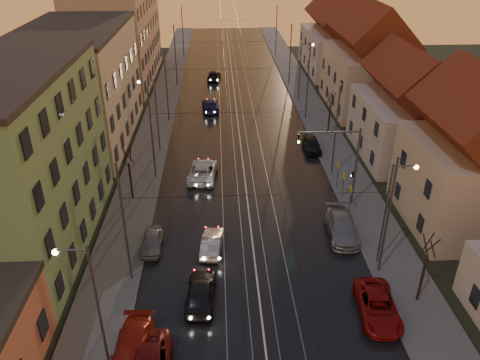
{
  "coord_description": "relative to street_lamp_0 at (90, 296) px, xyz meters",
  "views": [
    {
      "loc": [
        -2.37,
        -16.37,
        21.34
      ],
      "look_at": [
        -0.7,
        18.2,
        2.62
      ],
      "focal_mm": 35.0,
      "sensor_mm": 36.0,
      "label": 1
    }
  ],
  "objects": [
    {
      "name": "road",
      "position": [
        9.1,
        38.0,
        -4.87
      ],
      "size": [
        16.0,
        120.0,
        0.04
      ],
      "primitive_type": "cube",
      "color": "black",
      "rests_on": "ground"
    },
    {
      "name": "sidewalk_left",
      "position": [
        -0.9,
        38.0,
        -4.81
      ],
      "size": [
        4.0,
        120.0,
        0.15
      ],
      "primitive_type": "cube",
      "color": "#4C4C4C",
      "rests_on": "ground"
    },
    {
      "name": "sidewalk_right",
      "position": [
        19.1,
        38.0,
        -4.81
      ],
      "size": [
        4.0,
        120.0,
        0.15
      ],
      "primitive_type": "cube",
      "color": "#4C4C4C",
      "rests_on": "ground"
    },
    {
      "name": "tram_rail_0",
      "position": [
        6.9,
        38.0,
        -4.83
      ],
      "size": [
        0.06,
        120.0,
        0.03
      ],
      "primitive_type": "cube",
      "color": "gray",
      "rests_on": "road"
    },
    {
      "name": "tram_rail_1",
      "position": [
        8.33,
        38.0,
        -4.83
      ],
      "size": [
        0.06,
        120.0,
        0.03
      ],
      "primitive_type": "cube",
      "color": "gray",
      "rests_on": "road"
    },
    {
      "name": "tram_rail_2",
      "position": [
        9.87,
        38.0,
        -4.83
      ],
      "size": [
        0.06,
        120.0,
        0.03
      ],
      "primitive_type": "cube",
      "color": "gray",
      "rests_on": "road"
    },
    {
      "name": "tram_rail_3",
      "position": [
        11.3,
        38.0,
        -4.83
      ],
      "size": [
        0.06,
        120.0,
        0.03
      ],
      "primitive_type": "cube",
      "color": "gray",
      "rests_on": "road"
    },
    {
      "name": "apartment_left_1",
      "position": [
        -8.4,
        12.0,
        1.61
      ],
      "size": [
        10.0,
        18.0,
        13.0
      ],
      "primitive_type": "cube",
      "color": "#67905C",
      "rests_on": "ground"
    },
    {
      "name": "apartment_left_2",
      "position": [
        -8.4,
        32.0,
        1.11
      ],
      "size": [
        10.0,
        20.0,
        12.0
      ],
      "primitive_type": "cube",
      "color": "#BBAE90",
      "rests_on": "ground"
    },
    {
      "name": "apartment_left_3",
      "position": [
        -8.4,
        56.0,
        2.11
      ],
      "size": [
        10.0,
        24.0,
        14.0
      ],
      "primitive_type": "cube",
      "color": "tan",
      "rests_on": "ground"
    },
    {
      "name": "house_right_1",
      "position": [
        26.1,
        13.0,
        0.56
      ],
      "size": [
        8.67,
        10.2,
        10.8
      ],
      "color": "#C3B496",
      "rests_on": "ground"
    },
    {
      "name": "house_right_2",
      "position": [
        26.1,
        26.0,
        -0.24
      ],
      "size": [
        9.18,
        12.24,
        9.2
      ],
      "color": "#B7B1AA",
      "rests_on": "ground"
    },
    {
      "name": "house_right_3",
      "position": [
        26.1,
        41.0,
        0.92
      ],
      "size": [
        9.18,
        14.28,
        11.5
      ],
      "color": "#C3B496",
      "rests_on": "ground"
    },
    {
      "name": "house_right_4",
      "position": [
        26.1,
        59.0,
        0.16
      ],
      "size": [
        9.18,
        16.32,
        10.0
      ],
      "color": "#B7B1AA",
      "rests_on": "ground"
    },
    {
      "name": "catenary_pole_l_1",
      "position": [
        0.5,
        7.0,
        -0.39
      ],
      "size": [
        0.16,
        0.16,
        9.0
      ],
      "primitive_type": "cylinder",
      "color": "#595B60",
      "rests_on": "ground"
    },
    {
      "name": "catenary_pole_r_1",
      "position": [
        17.7,
        7.0,
        -0.39
      ],
      "size": [
        0.16,
        0.16,
        9.0
      ],
      "primitive_type": "cylinder",
      "color": "#595B60",
      "rests_on": "ground"
    },
    {
      "name": "catenary_pole_l_2",
      "position": [
        0.5,
        22.0,
        -0.39
      ],
      "size": [
        0.16,
        0.16,
        9.0
      ],
      "primitive_type": "cylinder",
      "color": "#595B60",
      "rests_on": "ground"
    },
    {
      "name": "catenary_pole_r_2",
      "position": [
        17.7,
        22.0,
        -0.39
      ],
      "size": [
        0.16,
        0.16,
        9.0
      ],
      "primitive_type": "cylinder",
      "color": "#595B60",
      "rests_on": "ground"
    },
    {
      "name": "catenary_pole_l_3",
      "position": [
        0.5,
        37.0,
        -0.39
      ],
      "size": [
        0.16,
        0.16,
        9.0
      ],
      "primitive_type": "cylinder",
      "color": "#595B60",
      "rests_on": "ground"
    },
    {
      "name": "catenary_pole_r_3",
      "position": [
        17.7,
        37.0,
        -0.39
      ],
      "size": [
        0.16,
        0.16,
        9.0
      ],
      "primitive_type": "cylinder",
      "color": "#595B60",
      "rests_on": "ground"
    },
    {
      "name": "catenary_pole_l_4",
      "position": [
        0.5,
        52.0,
        -0.39
      ],
      "size": [
        0.16,
        0.16,
        9.0
      ],
      "primitive_type": "cylinder",
      "color": "#595B60",
      "rests_on": "ground"
    },
    {
      "name": "catenary_pole_r_4",
      "position": [
        17.7,
        52.0,
        -0.39
      ],
      "size": [
        0.16,
        0.16,
        9.0
      ],
      "primitive_type": "cylinder",
      "color": "#595B60",
      "rests_on": "ground"
    },
    {
      "name": "catenary_pole_l_5",
      "position": [
        0.5,
        70.0,
        -0.39
      ],
      "size": [
        0.16,
        0.16,
        9.0
      ],
      "primitive_type": "cylinder",
      "color": "#595B60",
      "rests_on": "ground"
    },
    {
      "name": "catenary_pole_r_5",
      "position": [
        17.7,
        70.0,
        -0.39
      ],
      "size": [
        0.16,
        0.16,
        9.0
      ],
      "primitive_type": "cylinder",
      "color": "#595B60",
      "rests_on": "ground"
    },
    {
      "name": "street_lamp_0",
      "position": [
        0.0,
        0.0,
        0.0
      ],
      "size": [
        1.75,
        0.32,
        8.0
      ],
      "color": "#595B60",
      "rests_on": "ground"
    },
    {
      "name": "street_lamp_1",
      "position": [
        18.21,
        8.0,
        0.0
      ],
      "size": [
        1.75,
        0.32,
        8.0
      ],
      "color": "#595B60",
      "rests_on": "ground"
    },
    {
      "name": "street_lamp_2",
      "position": [
        0.0,
        28.0,
        0.0
      ],
      "size": [
        1.75,
        0.32,
        8.0
      ],
      "color": "#595B60",
      "rests_on": "ground"
    },
    {
      "name": "street_lamp_3",
      "position": [
        18.21,
        44.0,
        0.0
      ],
      "size": [
        1.75,
        0.32,
        8.0
      ],
      "color": "#595B60",
      "rests_on": "ground"
    },
    {
      "name": "traffic_light_mast",
      "position": [
        17.1,
        16.0,
        -0.29
      ],
      "size": [
        5.3,
        0.32,
        7.2
      ],
      "color": "#595B60",
      "rests_on": "ground"
    },
    {
      "name": "bare_tree_0",
      "position": [
        -1.09,
        18.0,
        -2.4
      ],
      "size": [
        1.09,
        1.09,
        5.11
      ],
      "color": "black",
      "rests_on": "ground"
    },
    {
      "name": "bare_tree_1",
      "position": [
        19.31,
        4.0,
        -2.4
      ],
      "size": [
        1.09,
        1.09,
        5.11
      ],
      "color": "black",
      "rests_on": "ground"
    },
    {
      "name": "bare_tree_2",
      "position": [
        19.51,
        32.0,
        -2.4
      ],
      "size": [
        1.09,
        1.09,
        5.11
      ],
      "color": "black",
      "rests_on": "ground"
    },
    {
      "name": "driving_car_0",
      "position": [
        5.32,
        4.68,
        -4.11
      ],
      "size": [
        2.15,
        4.66,
        1.55
      ],
      "primitive_type": "imported",
      "rotation": [
        0.0,
        0.0,
        3.07
      ],
      "color": "black",
      "rests_on": "ground"
    },
    {
      "name": "driving_car_1",
      "position": [
        6.0,
        10.11,
        -4.23
      ],
      "size": [
        1.81,
        4.11,
        1.31
      ],
      "primitive_type": "imported",
      "rotation": [
        0.0,
        0.0,
        3.03
      ],
      "color": "#A5A6AB",
      "rests_on": "ground"
    },
    {
      "name": "driving_car_2",
      "position": [
        5.08,
        21.69,
        -4.13
      ],
      "size": [
        3.04,
        5.68,
        1.52
      ],
      "primitive_type": "imported",
      "rotation": [
        0.0,
        0.0,
        3.04
      ],
      "color": "silver",
      "rests_on": "ground"
    },
    {
      "name": "driving_car_3",
      "position": [
        5.66,
        40.61,
        -4.13
      ],
      "size": [
        2.47,
        5.34,
        1.51
      ],
      "primitive_type": "imported",
      "rotation": [
        0.0,
        0.0,
        3.21
      ],
      "color": "#171B46",
      "rests_on": "ground"
    },
    {
      "name": "driving_car_4",
      "position": [
        6.13,
        54.62,
        -4.1
      ],
      "size": [
        2.35,
        4.78,
        1.57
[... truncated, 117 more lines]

